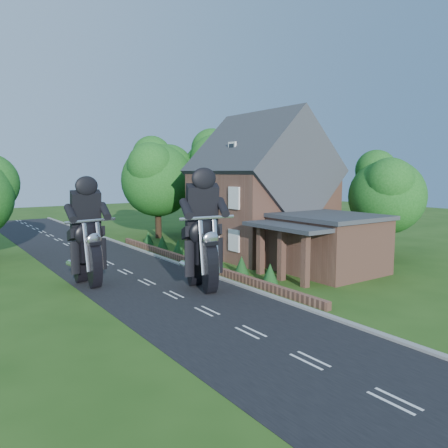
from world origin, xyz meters
TOP-DOWN VIEW (x-y plane):
  - ground at (0.00, 0.00)m, footprint 120.00×120.00m
  - road at (0.00, 0.00)m, footprint 7.00×80.00m
  - kerb at (3.65, 0.00)m, footprint 0.30×80.00m
  - garden_wall at (4.30, 5.00)m, footprint 0.30×22.00m
  - house at (10.49, 6.00)m, footprint 9.54×8.64m
  - annex at (9.87, -0.80)m, footprint 7.05×5.94m
  - tree_annex_side at (17.13, 0.10)m, footprint 5.64×5.20m
  - tree_house_right at (16.65, 8.62)m, footprint 6.51×6.00m
  - tree_behind_house at (14.18, 16.14)m, footprint 7.81×7.20m
  - tree_behind_left at (8.16, 17.13)m, footprint 6.94×6.40m
  - shrub_a at (5.30, -1.00)m, footprint 0.90×0.90m
  - shrub_b at (5.30, 1.50)m, footprint 0.90×0.90m
  - shrub_c at (5.30, 4.00)m, footprint 0.90×0.90m
  - shrub_d at (5.30, 9.00)m, footprint 0.90×0.90m
  - shrub_e at (5.30, 11.50)m, footprint 0.90×0.90m
  - shrub_f at (5.30, 14.00)m, footprint 0.90×0.90m
  - motorcycle_lead at (1.69, 0.01)m, footprint 0.70×2.02m
  - motorcycle_follow at (-2.77, 4.17)m, footprint 0.71×1.89m

SIDE VIEW (x-z plane):
  - ground at x=0.00m, z-range 0.00..0.00m
  - road at x=0.00m, z-range 0.00..0.02m
  - kerb at x=3.65m, z-range 0.00..0.12m
  - garden_wall at x=4.30m, z-range 0.00..0.40m
  - shrub_a at x=5.30m, z-range 0.00..1.10m
  - shrub_b at x=5.30m, z-range 0.00..1.10m
  - shrub_c at x=5.30m, z-range 0.00..1.10m
  - shrub_d at x=5.30m, z-range 0.00..1.10m
  - shrub_e at x=5.30m, z-range 0.00..1.10m
  - shrub_f at x=5.30m, z-range 0.00..1.10m
  - motorcycle_follow at x=-2.77m, z-range 0.00..1.71m
  - motorcycle_lead at x=1.69m, z-range 0.00..1.84m
  - annex at x=9.87m, z-range 0.05..3.49m
  - house at x=10.49m, z-range -0.78..9.46m
  - tree_annex_side at x=17.13m, z-range 0.95..8.43m
  - tree_house_right at x=16.65m, z-range 0.99..9.39m
  - tree_behind_left at x=8.16m, z-range 1.15..10.31m
  - tree_behind_house at x=14.18m, z-range 1.19..11.27m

